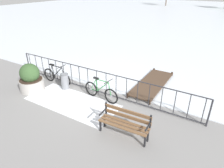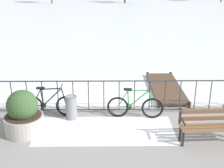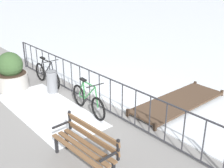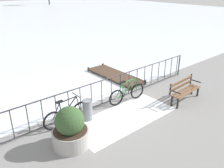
{
  "view_description": "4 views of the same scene",
  "coord_description": "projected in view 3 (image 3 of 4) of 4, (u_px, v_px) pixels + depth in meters",
  "views": [
    {
      "loc": [
        4.51,
        -6.2,
        4.33
      ],
      "look_at": [
        1.1,
        -0.56,
        0.96
      ],
      "focal_mm": 31.67,
      "sensor_mm": 36.0,
      "label": 1
    },
    {
      "loc": [
        -0.32,
        -8.6,
        4.12
      ],
      "look_at": [
        -0.22,
        -0.05,
        0.97
      ],
      "focal_mm": 47.52,
      "sensor_mm": 36.0,
      "label": 2
    },
    {
      "loc": [
        6.25,
        -4.46,
        3.7
      ],
      "look_at": [
        0.84,
        0.16,
        0.83
      ],
      "focal_mm": 44.88,
      "sensor_mm": 36.0,
      "label": 3
    },
    {
      "loc": [
        -5.39,
        -6.35,
        4.43
      ],
      "look_at": [
        -0.2,
        -0.28,
        0.93
      ],
      "focal_mm": 37.64,
      "sensor_mm": 36.0,
      "label": 4
    }
  ],
  "objects": [
    {
      "name": "bicycle_near_railing",
      "position": [
        88.0,
        101.0,
        7.77
      ],
      "size": [
        1.71,
        0.52,
        0.97
      ],
      "color": "black",
      "rests_on": "ground"
    },
    {
      "name": "ground_plane",
      "position": [
        90.0,
        103.0,
        8.48
      ],
      "size": [
        160.0,
        160.0,
        0.0
      ],
      "primitive_type": "plane",
      "color": "gray"
    },
    {
      "name": "wooden_dock",
      "position": [
        178.0,
        102.0,
        8.28
      ],
      "size": [
        1.1,
        3.28,
        0.2
      ],
      "color": "#4C3828",
      "rests_on": "ground"
    },
    {
      "name": "park_bench",
      "position": [
        86.0,
        143.0,
        5.6
      ],
      "size": [
        1.62,
        0.56,
        0.89
      ],
      "color": "brown",
      "rests_on": "ground"
    },
    {
      "name": "railing_fence",
      "position": [
        89.0,
        86.0,
        8.27
      ],
      "size": [
        9.06,
        0.06,
        1.07
      ],
      "color": "#2D2D33",
      "rests_on": "ground"
    },
    {
      "name": "trash_bin",
      "position": [
        52.0,
        82.0,
        9.1
      ],
      "size": [
        0.35,
        0.35,
        0.73
      ],
      "color": "gray",
      "rests_on": "ground"
    },
    {
      "name": "bicycle_second",
      "position": [
        47.0,
        75.0,
        9.71
      ],
      "size": [
        1.71,
        0.52,
        0.97
      ],
      "color": "black",
      "rests_on": "ground"
    },
    {
      "name": "planter_with_shrub",
      "position": [
        11.0,
        73.0,
        9.36
      ],
      "size": [
        1.06,
        1.06,
        1.25
      ],
      "color": "#ADA8A0",
      "rests_on": "ground"
    },
    {
      "name": "snow_patch",
      "position": [
        48.0,
        110.0,
        8.06
      ],
      "size": [
        3.86,
        1.66,
        0.01
      ],
      "primitive_type": "cube",
      "color": "white",
      "rests_on": "ground"
    }
  ]
}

